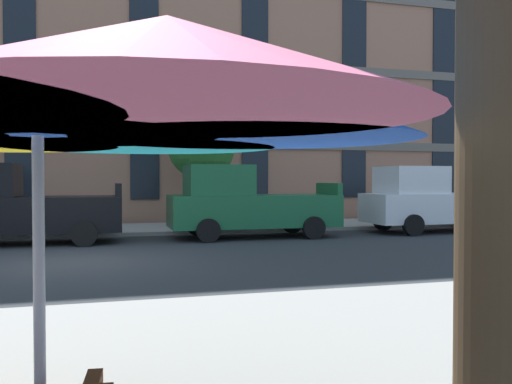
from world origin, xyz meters
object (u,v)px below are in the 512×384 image
Objects in this scene: pickup_white at (433,202)px; patio_umbrella at (37,98)px; pickup_green at (246,204)px; street_tree_middle at (199,146)px; pickup_black_midblock at (15,207)px.

pickup_white is 1.22× the size of patio_umbrella.
pickup_green and pickup_white have the same top height.
pickup_white is at bearing 49.38° from patio_umbrella.
street_tree_middle is 1.02× the size of patio_umbrella.
pickup_black_midblock and pickup_green have the same top height.
pickup_black_midblock is 12.97m from pickup_white.
patio_umbrella is at bearing -109.07° from pickup_green.
patio_umbrella reaches higher than pickup_green.
street_tree_middle reaches higher than pickup_green.
pickup_green is 1.20× the size of street_tree_middle.
pickup_green is 1.00× the size of pickup_white.
patio_umbrella is (2.08, -12.70, 1.17)m from pickup_black_midblock.
patio_umbrella is (-4.39, -12.70, 1.17)m from pickup_green.
pickup_black_midblock is at bearing 180.00° from pickup_white.
pickup_white is at bearing 0.00° from pickup_black_midblock.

